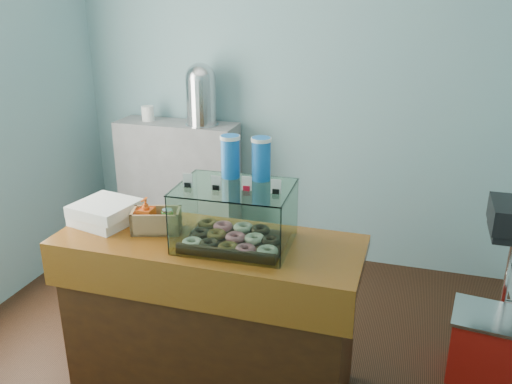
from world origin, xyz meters
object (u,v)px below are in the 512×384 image
(display_case, at_px, (237,211))
(red_cooler, at_px, (492,347))
(coffee_urn, at_px, (201,93))
(counter, at_px, (210,313))

(display_case, distance_m, red_cooler, 1.68)
(display_case, height_order, coffee_urn, coffee_urn)
(counter, height_order, display_case, display_case)
(coffee_urn, bearing_deg, counter, -66.84)
(counter, height_order, red_cooler, counter)
(display_case, bearing_deg, red_cooler, 17.46)
(counter, relative_size, coffee_urn, 3.28)
(coffee_urn, relative_size, red_cooler, 0.97)
(counter, xyz_separation_m, coffee_urn, (-0.66, 1.55, 0.90))
(coffee_urn, height_order, red_cooler, coffee_urn)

